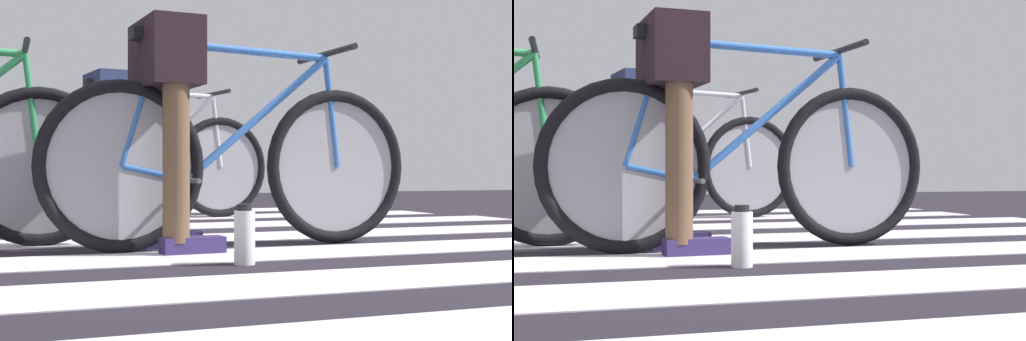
{
  "view_description": "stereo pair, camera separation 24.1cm",
  "coord_description": "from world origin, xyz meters",
  "views": [
    {
      "loc": [
        -0.68,
        -3.07,
        0.37
      ],
      "look_at": [
        0.57,
        0.33,
        0.36
      ],
      "focal_mm": 52.61,
      "sensor_mm": 36.0,
      "label": 1
    },
    {
      "loc": [
        -0.44,
        -3.07,
        0.37
      ],
      "look_at": [
        0.57,
        0.33,
        0.36
      ],
      "focal_mm": 52.61,
      "sensor_mm": 36.0,
      "label": 2
    }
  ],
  "objects": [
    {
      "name": "ground",
      "position": [
        0.0,
        0.0,
        0.01
      ],
      "size": [
        18.0,
        14.0,
        0.02
      ],
      "color": "black"
    },
    {
      "name": "bicycle_1_of_3",
      "position": [
        0.36,
        0.04,
        0.41
      ],
      "size": [
        1.74,
        0.52,
        0.93
      ],
      "rotation": [
        0.0,
        0.0,
        0.07
      ],
      "color": "black",
      "rests_on": "ground"
    },
    {
      "name": "water_bottle",
      "position": [
        0.21,
        -0.51,
        0.12
      ],
      "size": [
        0.08,
        0.08,
        0.22
      ],
      "color": "silver",
      "rests_on": "ground"
    },
    {
      "name": "crosswalk_markings",
      "position": [
        0.03,
        0.15,
        0.02
      ],
      "size": [
        5.42,
        5.77,
        0.0
      ],
      "color": "silver",
      "rests_on": "ground"
    },
    {
      "name": "cyclist_3_of_3",
      "position": [
        0.11,
        1.91,
        0.66
      ],
      "size": [
        0.36,
        0.44,
        0.98
      ],
      "rotation": [
        0.0,
        0.0,
        0.14
      ],
      "color": "#A87A5B",
      "rests_on": "ground"
    },
    {
      "name": "cyclist_1_of_3",
      "position": [
        0.05,
        0.02,
        0.65
      ],
      "size": [
        0.34,
        0.42,
        0.97
      ],
      "rotation": [
        0.0,
        0.0,
        0.07
      ],
      "color": "brown",
      "rests_on": "ground"
    },
    {
      "name": "bicycle_3_of_3",
      "position": [
        0.41,
        1.96,
        0.41
      ],
      "size": [
        1.73,
        0.52,
        0.93
      ],
      "rotation": [
        0.0,
        0.0,
        0.14
      ],
      "color": "black",
      "rests_on": "ground"
    }
  ]
}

